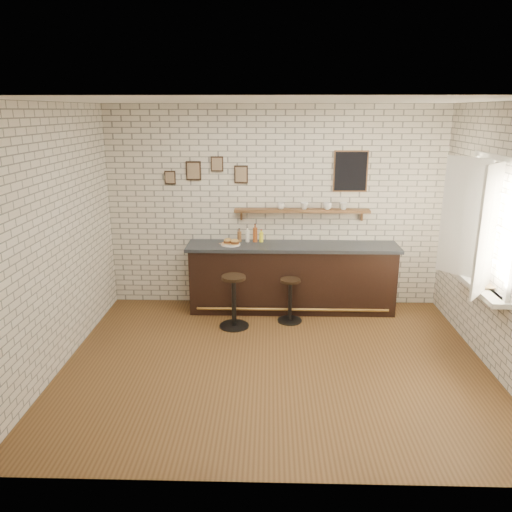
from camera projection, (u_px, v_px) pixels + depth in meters
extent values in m
plane|color=brown|center=(275.00, 363.00, 5.97)|extent=(5.00, 5.00, 0.00)
cube|color=black|center=(292.00, 279.00, 7.45)|extent=(3.00, 0.58, 0.96)
cube|color=#2D333A|center=(293.00, 246.00, 7.31)|extent=(3.10, 0.62, 0.05)
cylinder|color=olive|center=(292.00, 309.00, 7.25)|extent=(2.79, 0.04, 0.04)
cylinder|color=white|center=(231.00, 244.00, 7.30)|extent=(0.28, 0.28, 0.01)
cylinder|color=#EAA652|center=(234.00, 244.00, 7.32)|extent=(0.05, 0.05, 0.00)
cylinder|color=#EAA652|center=(232.00, 244.00, 7.29)|extent=(0.05, 0.05, 0.00)
cylinder|color=#EAA652|center=(223.00, 243.00, 7.36)|extent=(0.06, 0.06, 0.00)
cylinder|color=#EAA652|center=(234.00, 243.00, 7.34)|extent=(0.06, 0.06, 0.00)
cylinder|color=#EAA652|center=(223.00, 245.00, 7.26)|extent=(0.06, 0.06, 0.00)
cylinder|color=#EAA652|center=(235.00, 244.00, 7.30)|extent=(0.04, 0.04, 0.00)
cylinder|color=#EAA652|center=(230.00, 245.00, 7.24)|extent=(0.05, 0.05, 0.00)
cylinder|color=#EAA652|center=(223.00, 245.00, 7.23)|extent=(0.04, 0.04, 0.00)
cylinder|color=#EAA652|center=(220.00, 244.00, 7.31)|extent=(0.05, 0.05, 0.00)
cylinder|color=#EAA652|center=(233.00, 245.00, 7.26)|extent=(0.06, 0.06, 0.00)
cylinder|color=#EAA652|center=(223.00, 243.00, 7.33)|extent=(0.04, 0.04, 0.00)
cylinder|color=brown|center=(239.00, 237.00, 7.45)|extent=(0.06, 0.06, 0.16)
cylinder|color=brown|center=(239.00, 230.00, 7.42)|extent=(0.02, 0.02, 0.03)
cylinder|color=black|center=(239.00, 229.00, 7.42)|extent=(0.03, 0.03, 0.01)
cylinder|color=white|center=(247.00, 236.00, 7.44)|extent=(0.06, 0.06, 0.18)
cylinder|color=white|center=(247.00, 229.00, 7.41)|extent=(0.02, 0.02, 0.04)
cylinder|color=black|center=(247.00, 227.00, 7.41)|extent=(0.02, 0.02, 0.01)
cylinder|color=brown|center=(255.00, 235.00, 7.44)|extent=(0.07, 0.07, 0.22)
cylinder|color=brown|center=(255.00, 226.00, 7.40)|extent=(0.02, 0.02, 0.05)
cylinder|color=black|center=(255.00, 224.00, 7.39)|extent=(0.03, 0.03, 0.01)
cylinder|color=yellow|center=(261.00, 237.00, 7.44)|extent=(0.06, 0.06, 0.15)
cylinder|color=yellow|center=(261.00, 231.00, 7.42)|extent=(0.03, 0.03, 0.03)
cylinder|color=maroon|center=(261.00, 230.00, 7.41)|extent=(0.03, 0.03, 0.01)
cylinder|color=black|center=(234.00, 326.00, 6.97)|extent=(0.41, 0.41, 0.02)
cylinder|color=black|center=(234.00, 302.00, 6.87)|extent=(0.06, 0.06, 0.68)
cylinder|color=black|center=(234.00, 277.00, 6.77)|extent=(0.43, 0.43, 0.04)
cylinder|color=black|center=(290.00, 320.00, 7.15)|extent=(0.35, 0.35, 0.02)
cylinder|color=black|center=(290.00, 301.00, 7.06)|extent=(0.05, 0.05, 0.58)
cylinder|color=black|center=(290.00, 280.00, 6.98)|extent=(0.36, 0.36, 0.04)
cube|color=brown|center=(302.00, 211.00, 7.36)|extent=(2.00, 0.18, 0.04)
cube|color=brown|center=(241.00, 215.00, 7.48)|extent=(0.03, 0.04, 0.16)
cube|color=brown|center=(362.00, 215.00, 7.43)|extent=(0.03, 0.04, 0.16)
imported|color=white|center=(281.00, 206.00, 7.35)|extent=(0.16, 0.16, 0.09)
imported|color=white|center=(304.00, 206.00, 7.34)|extent=(0.13, 0.13, 0.10)
imported|color=white|center=(327.00, 206.00, 7.33)|extent=(0.18, 0.18, 0.10)
imported|color=white|center=(344.00, 206.00, 7.33)|extent=(0.15, 0.15, 0.10)
cube|color=black|center=(193.00, 171.00, 7.32)|extent=(0.22, 0.02, 0.28)
cube|color=black|center=(217.00, 164.00, 7.28)|extent=(0.18, 0.02, 0.22)
cube|color=black|center=(241.00, 174.00, 7.32)|extent=(0.20, 0.02, 0.26)
cube|color=black|center=(170.00, 178.00, 7.36)|extent=(0.16, 0.02, 0.20)
cube|color=black|center=(351.00, 171.00, 7.26)|extent=(0.46, 0.02, 0.56)
cube|color=white|center=(477.00, 285.00, 5.94)|extent=(0.20, 1.35, 0.06)
cube|color=white|center=(500.00, 158.00, 5.51)|extent=(0.05, 1.30, 0.06)
cube|color=white|center=(483.00, 285.00, 5.93)|extent=(0.05, 1.30, 0.06)
cube|color=white|center=(471.00, 214.00, 6.30)|extent=(0.05, 0.06, 1.50)
cube|color=white|center=(489.00, 230.00, 5.44)|extent=(0.40, 0.46, 1.46)
cube|color=white|center=(468.00, 218.00, 6.02)|extent=(0.40, 0.46, 1.46)
imported|color=tan|center=(480.00, 286.00, 5.79)|extent=(0.18, 0.23, 0.02)
imported|color=tan|center=(480.00, 284.00, 5.80)|extent=(0.23, 0.27, 0.02)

